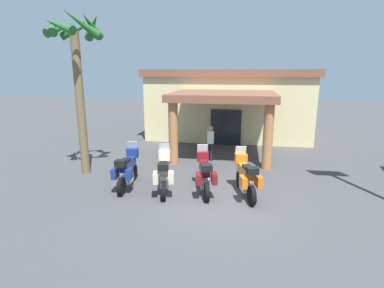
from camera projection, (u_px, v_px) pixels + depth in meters
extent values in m
plane|color=#424244|center=(219.00, 201.00, 10.27)|extent=(80.00, 80.00, 0.00)
cube|color=beige|center=(229.00, 106.00, 20.67)|extent=(10.40, 6.43, 3.98)
cube|color=#1E2328|center=(226.00, 127.00, 17.96)|extent=(1.80, 0.18, 2.10)
cube|color=brown|center=(224.00, 96.00, 15.24)|extent=(5.31, 5.01, 0.35)
cylinder|color=#B27042|center=(173.00, 134.00, 14.08)|extent=(0.44, 0.44, 2.92)
cylinder|color=#B27042|center=(268.00, 137.00, 13.34)|extent=(0.44, 0.44, 2.92)
cube|color=brown|center=(230.00, 73.00, 20.15)|extent=(10.82, 6.85, 0.44)
cylinder|color=black|center=(134.00, 172.00, 12.15)|extent=(0.17, 0.67, 0.66)
cylinder|color=black|center=(121.00, 186.00, 10.65)|extent=(0.17, 0.67, 0.66)
cube|color=silver|center=(128.00, 178.00, 11.36)|extent=(0.34, 0.57, 0.32)
cube|color=navy|center=(128.00, 164.00, 11.39)|extent=(0.35, 1.16, 0.34)
cube|color=black|center=(125.00, 161.00, 11.00)|extent=(0.31, 0.61, 0.10)
cube|color=navy|center=(132.00, 153.00, 11.94)|extent=(0.45, 0.26, 0.36)
cube|color=#B2BCC6|center=(133.00, 145.00, 11.95)|extent=(0.40, 0.14, 0.36)
cube|color=navy|center=(115.00, 173.00, 10.71)|extent=(0.20, 0.45, 0.36)
cube|color=navy|center=(129.00, 174.00, 10.67)|extent=(0.20, 0.45, 0.36)
cube|color=black|center=(120.00, 163.00, 10.50)|extent=(0.37, 0.34, 0.22)
cylinder|color=black|center=(165.00, 176.00, 11.75)|extent=(0.27, 0.67, 0.66)
cylinder|color=black|center=(164.00, 191.00, 10.25)|extent=(0.27, 0.67, 0.66)
cube|color=silver|center=(164.00, 182.00, 10.96)|extent=(0.42, 0.61, 0.32)
cube|color=beige|center=(164.00, 167.00, 10.99)|extent=(0.52, 1.19, 0.34)
cube|color=black|center=(164.00, 164.00, 10.60)|extent=(0.39, 0.64, 0.10)
cube|color=beige|center=(164.00, 156.00, 11.54)|extent=(0.48, 0.32, 0.36)
cube|color=#B2BCC6|center=(164.00, 148.00, 11.55)|extent=(0.42, 0.19, 0.36)
cube|color=beige|center=(156.00, 178.00, 10.28)|extent=(0.26, 0.47, 0.36)
cube|color=beige|center=(171.00, 177.00, 10.31)|extent=(0.26, 0.47, 0.36)
cube|color=black|center=(163.00, 167.00, 10.10)|extent=(0.42, 0.38, 0.22)
cylinder|color=black|center=(202.00, 176.00, 11.66)|extent=(0.27, 0.67, 0.66)
cylinder|color=black|center=(207.00, 192.00, 10.16)|extent=(0.27, 0.67, 0.66)
cube|color=silver|center=(205.00, 183.00, 10.88)|extent=(0.42, 0.61, 0.32)
cube|color=maroon|center=(204.00, 168.00, 10.90)|extent=(0.52, 1.19, 0.34)
cube|color=black|center=(205.00, 165.00, 10.51)|extent=(0.39, 0.64, 0.10)
cube|color=maroon|center=(203.00, 156.00, 11.45)|extent=(0.48, 0.32, 0.36)
cube|color=#B2BCC6|center=(202.00, 149.00, 11.46)|extent=(0.42, 0.19, 0.36)
cube|color=maroon|center=(199.00, 178.00, 10.19)|extent=(0.26, 0.47, 0.36)
cube|color=maroon|center=(214.00, 178.00, 10.22)|extent=(0.26, 0.47, 0.36)
cube|color=black|center=(207.00, 168.00, 10.01)|extent=(0.42, 0.38, 0.22)
cylinder|color=black|center=(240.00, 179.00, 11.36)|extent=(0.29, 0.67, 0.66)
cylinder|color=black|center=(252.00, 196.00, 9.86)|extent=(0.29, 0.67, 0.66)
cube|color=silver|center=(246.00, 186.00, 10.58)|extent=(0.44, 0.62, 0.32)
cube|color=orange|center=(245.00, 171.00, 10.60)|extent=(0.55, 1.19, 0.34)
cube|color=black|center=(248.00, 168.00, 10.21)|extent=(0.41, 0.65, 0.10)
cube|color=orange|center=(241.00, 158.00, 11.15)|extent=(0.48, 0.33, 0.36)
cube|color=#B2BCC6|center=(241.00, 151.00, 11.16)|extent=(0.42, 0.21, 0.36)
cube|color=orange|center=(243.00, 182.00, 9.88)|extent=(0.27, 0.47, 0.36)
cube|color=orange|center=(259.00, 181.00, 9.93)|extent=(0.27, 0.47, 0.36)
cube|color=black|center=(252.00, 171.00, 9.71)|extent=(0.42, 0.39, 0.22)
cylinder|color=black|center=(209.00, 151.00, 14.95)|extent=(0.14, 0.14, 0.86)
cylinder|color=black|center=(211.00, 152.00, 14.79)|extent=(0.14, 0.14, 0.86)
cylinder|color=white|center=(210.00, 137.00, 14.70)|extent=(0.32, 0.32, 0.61)
cylinder|color=white|center=(208.00, 136.00, 14.88)|extent=(0.09, 0.09, 0.58)
cylinder|color=white|center=(213.00, 137.00, 14.51)|extent=(0.09, 0.09, 0.58)
sphere|color=tan|center=(211.00, 128.00, 14.59)|extent=(0.23, 0.23, 0.23)
cylinder|color=brown|center=(80.00, 106.00, 12.44)|extent=(0.35, 0.35, 5.81)
cone|color=#236028|center=(91.00, 26.00, 11.62)|extent=(0.37, 1.49, 0.97)
cone|color=#236028|center=(93.00, 27.00, 12.11)|extent=(1.24, 1.34, 1.02)
cone|color=#236028|center=(78.00, 29.00, 12.43)|extent=(1.53, 0.76, 0.94)
cone|color=#236028|center=(60.00, 28.00, 12.05)|extent=(0.84, 1.54, 0.89)
cone|color=#236028|center=(53.00, 24.00, 11.46)|extent=(1.01, 1.46, 1.04)
cone|color=#236028|center=(58.00, 25.00, 11.08)|extent=(1.55, 0.80, 0.82)
cone|color=#236028|center=(80.00, 23.00, 11.16)|extent=(1.23, 1.31, 1.09)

